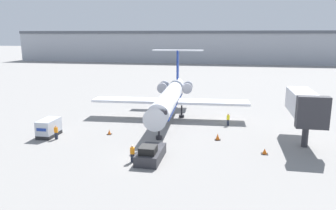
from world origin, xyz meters
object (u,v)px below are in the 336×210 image
(airplane_main, at_px, (170,97))
(worker_by_wing, at_px, (228,119))
(worker_near_tug, at_px, (132,153))
(worker_on_apron, at_px, (56,132))
(traffic_cone_right, at_px, (218,137))
(traffic_cone_left, at_px, (109,132))
(jet_bridge, at_px, (304,105))
(pushback_tug, at_px, (151,154))
(traffic_cone_mid, at_px, (265,151))
(luggage_cart, at_px, (49,128))

(airplane_main, distance_m, worker_by_wing, 9.41)
(worker_near_tug, relative_size, worker_on_apron, 1.02)
(worker_near_tug, xyz_separation_m, traffic_cone_right, (8.00, 8.58, -0.55))
(worker_on_apron, distance_m, traffic_cone_left, 6.37)
(worker_on_apron, distance_m, traffic_cone_right, 19.41)
(worker_near_tug, distance_m, jet_bridge, 20.43)
(worker_on_apron, bearing_deg, jet_bridge, 8.65)
(airplane_main, distance_m, pushback_tug, 17.39)
(worker_by_wing, relative_size, traffic_cone_mid, 2.43)
(worker_by_wing, xyz_separation_m, traffic_cone_mid, (3.93, -10.52, -0.61))
(pushback_tug, bearing_deg, traffic_cone_mid, 18.62)
(worker_near_tug, xyz_separation_m, worker_on_apron, (-11.11, 5.23, -0.02))
(traffic_cone_left, xyz_separation_m, jet_bridge, (23.23, 1.35, 4.14))
(traffic_cone_mid, height_order, jet_bridge, jet_bridge)
(worker_by_wing, bearing_deg, worker_near_tug, -120.94)
(traffic_cone_left, bearing_deg, worker_near_tug, -56.11)
(worker_by_wing, height_order, worker_on_apron, worker_on_apron)
(worker_near_tug, bearing_deg, traffic_cone_mid, 19.84)
(pushback_tug, relative_size, jet_bridge, 0.50)
(traffic_cone_right, bearing_deg, traffic_cone_mid, -37.30)
(pushback_tug, bearing_deg, luggage_cart, 159.58)
(traffic_cone_left, xyz_separation_m, traffic_cone_right, (13.55, 0.32, 0.08))
(pushback_tug, bearing_deg, worker_near_tug, -152.16)
(worker_on_apron, distance_m, jet_bridge, 29.34)
(traffic_cone_mid, bearing_deg, jet_bridge, 46.67)
(airplane_main, height_order, worker_near_tug, airplane_main)
(worker_near_tug, bearing_deg, worker_on_apron, 154.82)
(worker_by_wing, distance_m, worker_on_apron, 22.59)
(traffic_cone_right, distance_m, jet_bridge, 10.56)
(traffic_cone_left, distance_m, traffic_cone_mid, 18.95)
(worker_near_tug, distance_m, worker_by_wing, 17.77)
(traffic_cone_mid, bearing_deg, airplane_main, 133.49)
(traffic_cone_right, bearing_deg, worker_on_apron, -170.06)
(luggage_cart, bearing_deg, jet_bridge, 6.51)
(airplane_main, bearing_deg, pushback_tug, -86.10)
(worker_on_apron, bearing_deg, traffic_cone_mid, -1.21)
(jet_bridge, bearing_deg, worker_by_wing, 146.64)
(airplane_main, bearing_deg, worker_on_apron, -132.15)
(worker_near_tug, bearing_deg, worker_by_wing, 59.06)
(airplane_main, distance_m, worker_on_apron, 17.40)
(traffic_cone_mid, bearing_deg, worker_on_apron, 178.79)
(worker_by_wing, bearing_deg, luggage_cart, -157.31)
(pushback_tug, distance_m, jet_bridge, 18.68)
(worker_by_wing, height_order, traffic_cone_left, worker_by_wing)
(worker_on_apron, bearing_deg, pushback_tug, -18.92)
(airplane_main, relative_size, luggage_cart, 7.89)
(luggage_cart, relative_size, worker_near_tug, 1.88)
(worker_near_tug, distance_m, traffic_cone_left, 9.97)
(airplane_main, distance_m, traffic_cone_right, 12.42)
(luggage_cart, height_order, worker_by_wing, luggage_cart)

